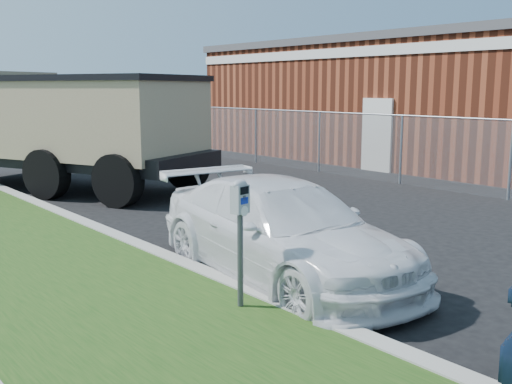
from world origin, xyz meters
TOP-DOWN VIEW (x-y plane):
  - ground at (0.00, 0.00)m, footprint 120.00×120.00m
  - chainlink_fence at (6.00, 7.00)m, footprint 0.06×30.06m
  - brick_building at (12.00, 8.00)m, footprint 9.20×14.20m
  - parking_meter at (-3.02, -0.70)m, footprint 0.21×0.16m
  - white_wagon at (-1.73, 0.09)m, footprint 2.30×4.62m
  - dump_truck at (-1.18, 9.15)m, footprint 5.43×7.91m

SIDE VIEW (x-z plane):
  - ground at x=0.00m, z-range 0.00..0.00m
  - white_wagon at x=-1.73m, z-range 0.00..1.29m
  - parking_meter at x=-3.02m, z-range 0.45..1.86m
  - chainlink_fence at x=6.00m, z-range -13.74..16.26m
  - dump_truck at x=-1.18m, z-range 0.18..3.10m
  - brick_building at x=12.00m, z-range 0.04..4.21m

